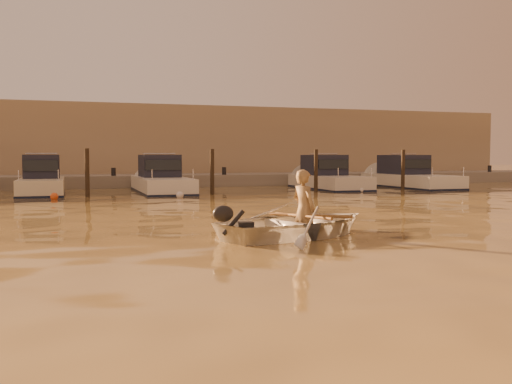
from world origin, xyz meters
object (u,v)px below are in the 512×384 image
object	(u,v)px
moored_boat_5	(410,176)
person	(304,210)
moored_boat_4	(329,177)
moored_boat_1	(42,180)
waterfront_building	(167,145)
moored_boat_2	(161,179)
dinghy	(300,223)

from	to	relation	value
moored_boat_5	person	bearing A→B (deg)	-129.44
moored_boat_4	moored_boat_1	bearing A→B (deg)	180.00
person	waterfront_building	xyz separation A→B (m)	(1.49, 26.62, 1.85)
moored_boat_4	waterfront_building	size ratio (longest dim) A/B	0.15
moored_boat_5	moored_boat_1	bearing A→B (deg)	180.00
moored_boat_2	waterfront_building	distance (m)	11.34
dinghy	moored_boat_2	bearing A→B (deg)	-18.93
moored_boat_1	waterfront_building	distance (m)	13.36
waterfront_building	person	bearing A→B (deg)	-93.21
person	moored_boat_5	size ratio (longest dim) A/B	0.22
moored_boat_4	waterfront_building	world-z (taller)	waterfront_building
moored_boat_4	waterfront_building	distance (m)	12.90
moored_boat_4	moored_boat_5	distance (m)	4.85
dinghy	waterfront_building	distance (m)	26.79
waterfront_building	moored_boat_1	bearing A→B (deg)	-123.83
moored_boat_1	moored_boat_2	bearing A→B (deg)	0.00
dinghy	moored_boat_4	size ratio (longest dim) A/B	0.56
waterfront_building	moored_boat_2	bearing A→B (deg)	-100.82
dinghy	moored_boat_1	distance (m)	16.69
moored_boat_4	waterfront_building	xyz separation A→B (m)	(-6.51, 11.00, 1.77)
person	moored_boat_1	bearing A→B (deg)	-0.19
person	moored_boat_2	distance (m)	15.63
moored_boat_2	waterfront_building	xyz separation A→B (m)	(2.10, 11.00, 1.77)
moored_boat_5	waterfront_building	bearing A→B (deg)	135.91
moored_boat_4	moored_boat_5	size ratio (longest dim) A/B	0.88
waterfront_building	moored_boat_5	bearing A→B (deg)	-44.09
dinghy	waterfront_building	bearing A→B (deg)	-24.22
moored_boat_5	dinghy	bearing A→B (deg)	-129.58
person	moored_boat_1	size ratio (longest dim) A/B	0.30
dinghy	moored_boat_5	distance (m)	20.31
moored_boat_2	moored_boat_4	distance (m)	8.61
person	waterfront_building	distance (m)	26.73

